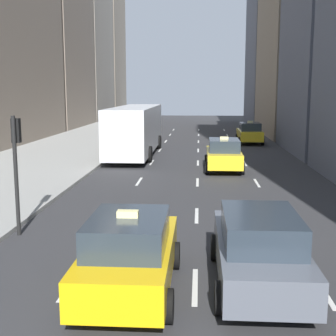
{
  "coord_description": "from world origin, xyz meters",
  "views": [
    {
      "loc": [
        2.66,
        -1.87,
        4.32
      ],
      "look_at": [
        1.58,
        14.26,
        1.63
      ],
      "focal_mm": 50.0,
      "sensor_mm": 36.0,
      "label": 1
    }
  ],
  "objects": [
    {
      "name": "taxi_third",
      "position": [
        4.0,
        23.48,
        0.88
      ],
      "size": [
        2.02,
        4.4,
        1.87
      ],
      "color": "yellow",
      "rests_on": "ground"
    },
    {
      "name": "traffic_light_pole",
      "position": [
        -2.75,
        11.5,
        2.41
      ],
      "size": [
        0.24,
        0.42,
        3.6
      ],
      "color": "black",
      "rests_on": "ground"
    },
    {
      "name": "lane_markings",
      "position": [
        2.6,
        23.0,
        0.01
      ],
      "size": [
        5.72,
        56.0,
        0.01
      ],
      "color": "white",
      "rests_on": "ground"
    },
    {
      "name": "sidewalk_left",
      "position": [
        -7.0,
        27.0,
        0.07
      ],
      "size": [
        8.0,
        66.0,
        0.15
      ],
      "primitive_type": "cube",
      "color": "#9E9E99",
      "rests_on": "ground"
    },
    {
      "name": "city_bus",
      "position": [
        -1.61,
        29.27,
        1.79
      ],
      "size": [
        2.8,
        11.61,
        3.25
      ],
      "color": "silver",
      "rests_on": "ground"
    },
    {
      "name": "taxi_lead",
      "position": [
        6.8,
        36.87,
        0.88
      ],
      "size": [
        2.02,
        4.4,
        1.87
      ],
      "color": "yellow",
      "rests_on": "ground"
    },
    {
      "name": "taxi_second",
      "position": [
        1.2,
        7.61,
        0.88
      ],
      "size": [
        2.02,
        4.4,
        1.87
      ],
      "color": "yellow",
      "rests_on": "ground"
    },
    {
      "name": "sedan_black_near",
      "position": [
        4.0,
        8.15,
        0.87
      ],
      "size": [
        2.02,
        4.8,
        1.71
      ],
      "color": "#565B66",
      "rests_on": "ground"
    }
  ]
}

